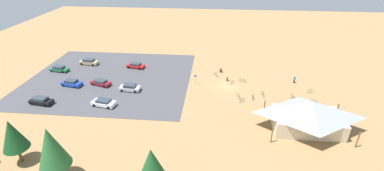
# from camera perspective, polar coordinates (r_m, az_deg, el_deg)

# --- Properties ---
(ground) EXTENTS (160.00, 160.00, 0.00)m
(ground) POSITION_cam_1_polar(r_m,az_deg,el_deg) (59.91, 7.29, -0.15)
(ground) COLOR #937047
(ground) RESTS_ON ground
(parking_lot_asphalt) EXTENTS (36.78, 32.13, 0.05)m
(parking_lot_asphalt) POSITION_cam_1_polar(r_m,az_deg,el_deg) (65.96, -16.75, 1.57)
(parking_lot_asphalt) COLOR #424247
(parking_lot_asphalt) RESTS_ON ground
(bike_pavilion) EXTENTS (13.05, 8.48, 5.40)m
(bike_pavilion) POSITION_cam_1_polar(r_m,az_deg,el_deg) (48.43, 23.32, -5.51)
(bike_pavilion) COLOR beige
(bike_pavilion) RESTS_ON ground
(trash_bin) EXTENTS (0.60, 0.60, 0.90)m
(trash_bin) POSITION_cam_1_polar(r_m,az_deg,el_deg) (66.23, 6.09, 3.16)
(trash_bin) COLOR brown
(trash_bin) RESTS_ON ground
(lot_sign) EXTENTS (0.56, 0.08, 2.20)m
(lot_sign) POSITION_cam_1_polar(r_m,az_deg,el_deg) (59.86, 0.71, 1.58)
(lot_sign) COLOR #99999E
(lot_sign) RESTS_ON ground
(pine_far_east) EXTENTS (3.78, 3.78, 6.76)m
(pine_far_east) POSITION_cam_1_polar(r_m,az_deg,el_deg) (33.85, -8.44, -16.25)
(pine_far_east) COLOR brown
(pine_far_east) RESTS_ON ground
(pine_center) EXTENTS (3.98, 3.98, 8.22)m
(pine_center) POSITION_cam_1_polar(r_m,az_deg,el_deg) (38.43, -27.53, -11.46)
(pine_center) COLOR brown
(pine_center) RESTS_ON ground
(pine_mideast) EXTENTS (3.43, 3.43, 7.00)m
(pine_mideast) POSITION_cam_1_polar(r_m,az_deg,el_deg) (44.52, -33.58, -8.64)
(pine_mideast) COLOR brown
(pine_mideast) RESTS_ON ground
(bicycle_red_mid_cluster) EXTENTS (1.09, 1.32, 0.77)m
(bicycle_red_mid_cluster) POSITION_cam_1_polar(r_m,az_deg,el_deg) (60.89, 8.41, 0.63)
(bicycle_red_mid_cluster) COLOR black
(bicycle_red_mid_cluster) RESTS_ON ground
(bicycle_purple_front_row) EXTENTS (0.48, 1.70, 0.82)m
(bicycle_purple_front_row) POSITION_cam_1_polar(r_m,az_deg,el_deg) (55.80, 12.71, -2.44)
(bicycle_purple_front_row) COLOR black
(bicycle_purple_front_row) RESTS_ON ground
(bicycle_orange_yard_right) EXTENTS (0.94, 1.46, 0.78)m
(bicycle_orange_yard_right) POSITION_cam_1_polar(r_m,az_deg,el_deg) (64.24, 5.05, 2.32)
(bicycle_orange_yard_right) COLOR black
(bicycle_orange_yard_right) RESTS_ON ground
(bicycle_silver_near_porch) EXTENTS (1.15, 1.27, 0.80)m
(bicycle_silver_near_porch) POSITION_cam_1_polar(r_m,az_deg,el_deg) (54.22, 10.45, -3.12)
(bicycle_silver_near_porch) COLOR black
(bicycle_silver_near_porch) RESTS_ON ground
(bicycle_white_back_row) EXTENTS (0.62, 1.71, 0.82)m
(bicycle_white_back_row) POSITION_cam_1_polar(r_m,az_deg,el_deg) (55.67, 9.81, -2.21)
(bicycle_white_back_row) COLOR black
(bicycle_white_back_row) RESTS_ON ground
(bicycle_green_edge_south) EXTENTS (0.48, 1.69, 0.85)m
(bicycle_green_edge_south) POSITION_cam_1_polar(r_m,az_deg,el_deg) (57.32, 14.70, -1.81)
(bicycle_green_edge_south) COLOR black
(bicycle_green_edge_south) RESTS_ON ground
(bicycle_black_yard_front) EXTENTS (1.60, 0.71, 0.79)m
(bicycle_black_yard_front) POSITION_cam_1_polar(r_m,az_deg,el_deg) (62.22, 10.56, 1.06)
(bicycle_black_yard_front) COLOR black
(bicycle_black_yard_front) RESTS_ON ground
(bicycle_blue_trailside) EXTENTS (0.65, 1.71, 0.89)m
(bicycle_blue_trailside) POSITION_cam_1_polar(r_m,az_deg,el_deg) (57.99, 20.52, -2.38)
(bicycle_blue_trailside) COLOR black
(bicycle_blue_trailside) RESTS_ON ground
(bicycle_yellow_yard_left) EXTENTS (1.61, 0.68, 0.88)m
(bicycle_yellow_yard_left) POSITION_cam_1_polar(r_m,az_deg,el_deg) (61.80, 23.67, -1.10)
(bicycle_yellow_yard_left) COLOR black
(bicycle_yellow_yard_left) RESTS_ON ground
(bicycle_teal_edge_north) EXTENTS (0.84, 1.59, 0.82)m
(bicycle_teal_edge_north) POSITION_cam_1_polar(r_m,az_deg,el_deg) (58.08, 24.37, -3.12)
(bicycle_teal_edge_north) COLOR black
(bicycle_teal_edge_north) RESTS_ON ground
(car_blue_near_entry) EXTENTS (4.66, 2.56, 1.47)m
(car_blue_near_entry) POSITION_cam_1_polar(r_m,az_deg,el_deg) (64.72, -23.99, 0.50)
(car_blue_near_entry) COLOR #1E42B2
(car_blue_near_entry) RESTS_ON parking_lot_asphalt
(car_silver_inner_stall) EXTENTS (4.41, 2.15, 1.49)m
(car_silver_inner_stall) POSITION_cam_1_polar(r_m,az_deg,el_deg) (58.68, -12.93, -0.42)
(car_silver_inner_stall) COLOR #BCBCC1
(car_silver_inner_stall) RESTS_ON parking_lot_asphalt
(car_maroon_by_curb) EXTENTS (4.77, 2.96, 1.28)m
(car_maroon_by_curb) POSITION_cam_1_polar(r_m,az_deg,el_deg) (62.76, -18.64, 0.59)
(car_maroon_by_curb) COLOR maroon
(car_maroon_by_curb) RESTS_ON parking_lot_asphalt
(car_green_mid_lot) EXTENTS (4.68, 2.35, 1.37)m
(car_green_mid_lot) POSITION_cam_1_polar(r_m,az_deg,el_deg) (73.61, -26.13, 3.18)
(car_green_mid_lot) COLOR #1E6B3D
(car_green_mid_lot) RESTS_ON parking_lot_asphalt
(car_red_second_row) EXTENTS (4.66, 2.61, 1.32)m
(car_red_second_row) POSITION_cam_1_polar(r_m,az_deg,el_deg) (69.49, -11.78, 4.15)
(car_red_second_row) COLOR red
(car_red_second_row) RESTS_ON parking_lot_asphalt
(car_tan_front_row) EXTENTS (4.95, 2.51, 1.48)m
(car_tan_front_row) POSITION_cam_1_polar(r_m,az_deg,el_deg) (74.94, -20.86, 4.68)
(car_tan_front_row) COLOR tan
(car_tan_front_row) RESTS_ON parking_lot_asphalt
(car_black_back_corner) EXTENTS (4.65, 2.47, 1.43)m
(car_black_back_corner) POSITION_cam_1_polar(r_m,az_deg,el_deg) (60.05, -29.13, -2.82)
(car_black_back_corner) COLOR black
(car_black_back_corner) RESTS_ON parking_lot_asphalt
(car_white_end_stall) EXTENTS (4.77, 2.67, 1.38)m
(car_white_end_stall) POSITION_cam_1_polar(r_m,az_deg,el_deg) (54.59, -18.09, -3.45)
(car_white_end_stall) COLOR white
(car_white_end_stall) RESTS_ON parking_lot_asphalt
(visitor_crossing_yard) EXTENTS (0.36, 0.36, 1.84)m
(visitor_crossing_yard) POSITION_cam_1_polar(r_m,az_deg,el_deg) (61.76, 7.46, 1.73)
(visitor_crossing_yard) COLOR #2D3347
(visitor_crossing_yard) RESTS_ON ground
(visitor_at_bikes) EXTENTS (0.39, 0.40, 1.72)m
(visitor_at_bikes) POSITION_cam_1_polar(r_m,az_deg,el_deg) (64.61, 20.73, 1.22)
(visitor_at_bikes) COLOR #2D3347
(visitor_at_bikes) RESTS_ON ground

